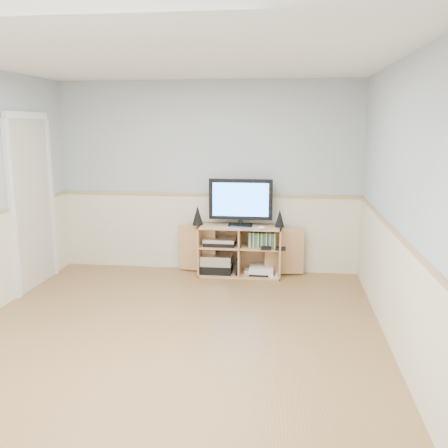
{
  "coord_description": "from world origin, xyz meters",
  "views": [
    {
      "loc": [
        1.05,
        -4.24,
        1.95
      ],
      "look_at": [
        0.35,
        1.2,
        0.84
      ],
      "focal_mm": 40.0,
      "sensor_mm": 36.0,
      "label": 1
    }
  ],
  "objects": [
    {
      "name": "monitor",
      "position": [
        0.45,
        2.07,
        0.98
      ],
      "size": [
        0.82,
        0.18,
        0.6
      ],
      "color": "black",
      "rests_on": "media_cabinet"
    },
    {
      "name": "media_cabinet",
      "position": [
        0.45,
        2.07,
        0.33
      ],
      "size": [
        1.66,
        0.4,
        0.65
      ],
      "color": "tan",
      "rests_on": "floor"
    },
    {
      "name": "mouse",
      "position": [
        0.74,
        1.88,
        0.67
      ],
      "size": [
        0.1,
        0.07,
        0.04
      ],
      "primitive_type": "ellipsoid",
      "rotation": [
        0.0,
        0.0,
        -0.08
      ],
      "color": "white",
      "rests_on": "media_cabinet"
    },
    {
      "name": "game_cases",
      "position": [
        0.74,
        2.0,
        0.48
      ],
      "size": [
        0.34,
        0.13,
        0.19
      ],
      "primitive_type": "cube",
      "color": "#3F8C3F",
      "rests_on": "media_cabinet"
    },
    {
      "name": "wall_outlet",
      "position": [
        1.0,
        2.23,
        0.6
      ],
      "size": [
        0.12,
        0.03,
        0.12
      ],
      "primitive_type": "cube",
      "color": "white",
      "rests_on": "wall_back"
    },
    {
      "name": "game_consoles",
      "position": [
        0.73,
        2.01,
        0.07
      ],
      "size": [
        0.45,
        0.3,
        0.11
      ],
      "color": "white",
      "rests_on": "media_cabinet"
    },
    {
      "name": "av_components",
      "position": [
        0.16,
        2.02,
        0.22
      ],
      "size": [
        0.5,
        0.3,
        0.47
      ],
      "color": "black",
      "rests_on": "media_cabinet"
    },
    {
      "name": "room",
      "position": [
        -0.06,
        0.12,
        1.22
      ],
      "size": [
        4.04,
        4.54,
        2.54
      ],
      "color": "tan",
      "rests_on": "ground"
    },
    {
      "name": "speaker_left",
      "position": [
        -0.11,
        2.04,
        0.78
      ],
      "size": [
        0.14,
        0.14,
        0.25
      ],
      "primitive_type": "cone",
      "color": "black",
      "rests_on": "media_cabinet"
    },
    {
      "name": "speaker_right",
      "position": [
        0.96,
        2.04,
        0.76
      ],
      "size": [
        0.12,
        0.12,
        0.23
      ],
      "primitive_type": "cone",
      "color": "black",
      "rests_on": "media_cabinet"
    },
    {
      "name": "keyboard",
      "position": [
        0.47,
        1.88,
        0.66
      ],
      "size": [
        0.33,
        0.19,
        0.01
      ],
      "primitive_type": "cube",
      "rotation": [
        0.0,
        0.0,
        -0.23
      ],
      "color": "silver",
      "rests_on": "media_cabinet"
    }
  ]
}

